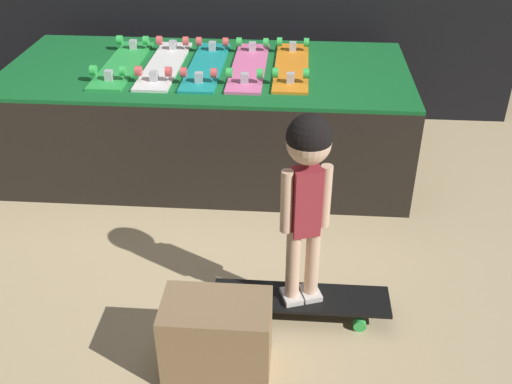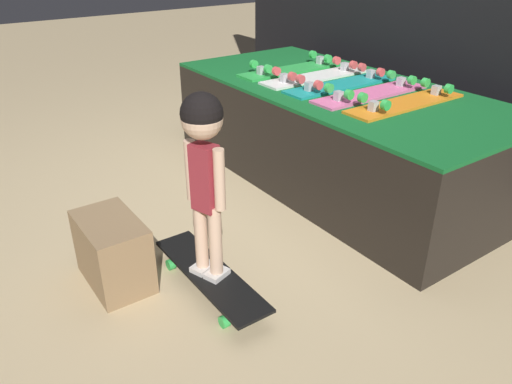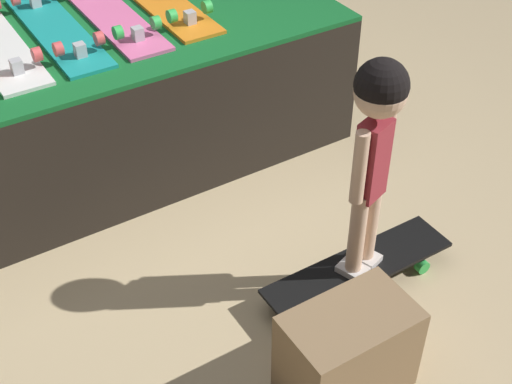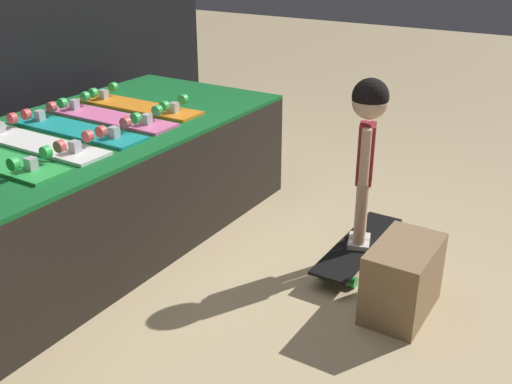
{
  "view_description": "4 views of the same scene",
  "coord_description": "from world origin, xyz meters",
  "px_view_note": "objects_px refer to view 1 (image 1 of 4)",
  "views": [
    {
      "loc": [
        0.51,
        -2.5,
        1.76
      ],
      "look_at": [
        0.34,
        -0.21,
        0.34
      ],
      "focal_mm": 42.0,
      "sensor_mm": 36.0,
      "label": 1
    },
    {
      "loc": [
        2.15,
        -1.49,
        1.43
      ],
      "look_at": [
        0.34,
        -0.21,
        0.28
      ],
      "focal_mm": 35.0,
      "sensor_mm": 36.0,
      "label": 2
    },
    {
      "loc": [
        -0.7,
        -1.95,
        1.89
      ],
      "look_at": [
        0.34,
        -0.28,
        0.29
      ],
      "focal_mm": 50.0,
      "sensor_mm": 36.0,
      "label": 3
    },
    {
      "loc": [
        -1.9,
        -1.55,
        1.51
      ],
      "look_at": [
        0.31,
        -0.18,
        0.36
      ],
      "focal_mm": 42.0,
      "sensor_mm": 36.0,
      "label": 4
    }
  ],
  "objects_px": {
    "child": "(307,177)",
    "skateboard_white_on_rack": "(164,63)",
    "skateboard_orange_on_rack": "(292,65)",
    "skateboard_green_on_rack": "(122,63)",
    "storage_box": "(217,337)",
    "skateboard_teal_on_rack": "(206,65)",
    "skateboard_pink_on_rack": "(249,65)",
    "skateboard_on_floor": "(301,300)"
  },
  "relations": [
    {
      "from": "skateboard_orange_on_rack",
      "to": "storage_box",
      "type": "height_order",
      "value": "skateboard_orange_on_rack"
    },
    {
      "from": "skateboard_green_on_rack",
      "to": "skateboard_white_on_rack",
      "type": "bearing_deg",
      "value": 1.6
    },
    {
      "from": "skateboard_on_floor",
      "to": "child",
      "type": "height_order",
      "value": "child"
    },
    {
      "from": "skateboard_white_on_rack",
      "to": "child",
      "type": "distance_m",
      "value": 1.51
    },
    {
      "from": "skateboard_orange_on_rack",
      "to": "child",
      "type": "relative_size",
      "value": 0.95
    },
    {
      "from": "skateboard_teal_on_rack",
      "to": "skateboard_pink_on_rack",
      "type": "height_order",
      "value": "same"
    },
    {
      "from": "skateboard_white_on_rack",
      "to": "child",
      "type": "xyz_separation_m",
      "value": [
        0.8,
        -1.28,
        0.04
      ]
    },
    {
      "from": "skateboard_white_on_rack",
      "to": "skateboard_teal_on_rack",
      "type": "height_order",
      "value": "same"
    },
    {
      "from": "skateboard_green_on_rack",
      "to": "skateboard_on_floor",
      "type": "relative_size",
      "value": 1.06
    },
    {
      "from": "skateboard_green_on_rack",
      "to": "storage_box",
      "type": "relative_size",
      "value": 1.97
    },
    {
      "from": "skateboard_teal_on_rack",
      "to": "skateboard_on_floor",
      "type": "xyz_separation_m",
      "value": [
        0.56,
        -1.28,
        -0.55
      ]
    },
    {
      "from": "skateboard_white_on_rack",
      "to": "skateboard_pink_on_rack",
      "type": "distance_m",
      "value": 0.47
    },
    {
      "from": "skateboard_on_floor",
      "to": "storage_box",
      "type": "bearing_deg",
      "value": -133.55
    },
    {
      "from": "skateboard_teal_on_rack",
      "to": "skateboard_pink_on_rack",
      "type": "bearing_deg",
      "value": 1.99
    },
    {
      "from": "skateboard_green_on_rack",
      "to": "skateboard_on_floor",
      "type": "xyz_separation_m",
      "value": [
        1.03,
        -1.27,
        -0.55
      ]
    },
    {
      "from": "skateboard_green_on_rack",
      "to": "skateboard_pink_on_rack",
      "type": "bearing_deg",
      "value": 1.04
    },
    {
      "from": "skateboard_white_on_rack",
      "to": "child",
      "type": "height_order",
      "value": "child"
    },
    {
      "from": "skateboard_white_on_rack",
      "to": "storage_box",
      "type": "height_order",
      "value": "skateboard_white_on_rack"
    },
    {
      "from": "skateboard_green_on_rack",
      "to": "skateboard_teal_on_rack",
      "type": "distance_m",
      "value": 0.47
    },
    {
      "from": "skateboard_orange_on_rack",
      "to": "skateboard_on_floor",
      "type": "height_order",
      "value": "skateboard_orange_on_rack"
    },
    {
      "from": "skateboard_white_on_rack",
      "to": "skateboard_pink_on_rack",
      "type": "xyz_separation_m",
      "value": [
        0.47,
        0.01,
        0.0
      ]
    },
    {
      "from": "skateboard_white_on_rack",
      "to": "skateboard_pink_on_rack",
      "type": "height_order",
      "value": "same"
    },
    {
      "from": "child",
      "to": "skateboard_white_on_rack",
      "type": "bearing_deg",
      "value": 103.11
    },
    {
      "from": "skateboard_pink_on_rack",
      "to": "storage_box",
      "type": "xyz_separation_m",
      "value": [
        0.02,
        -1.61,
        -0.46
      ]
    },
    {
      "from": "skateboard_green_on_rack",
      "to": "skateboard_orange_on_rack",
      "type": "height_order",
      "value": "same"
    },
    {
      "from": "child",
      "to": "storage_box",
      "type": "height_order",
      "value": "child"
    },
    {
      "from": "skateboard_pink_on_rack",
      "to": "storage_box",
      "type": "relative_size",
      "value": 1.97
    },
    {
      "from": "skateboard_pink_on_rack",
      "to": "skateboard_on_floor",
      "type": "distance_m",
      "value": 1.43
    },
    {
      "from": "skateboard_white_on_rack",
      "to": "skateboard_on_floor",
      "type": "distance_m",
      "value": 1.6
    },
    {
      "from": "skateboard_teal_on_rack",
      "to": "child",
      "type": "bearing_deg",
      "value": -66.33
    },
    {
      "from": "child",
      "to": "skateboard_orange_on_rack",
      "type": "bearing_deg",
      "value": 74.99
    },
    {
      "from": "skateboard_green_on_rack",
      "to": "child",
      "type": "bearing_deg",
      "value": -50.92
    },
    {
      "from": "skateboard_white_on_rack",
      "to": "skateboard_orange_on_rack",
      "type": "distance_m",
      "value": 0.71
    },
    {
      "from": "skateboard_on_floor",
      "to": "skateboard_green_on_rack",
      "type": "bearing_deg",
      "value": 129.08
    },
    {
      "from": "skateboard_teal_on_rack",
      "to": "child",
      "type": "distance_m",
      "value": 1.39
    },
    {
      "from": "skateboard_teal_on_rack",
      "to": "skateboard_on_floor",
      "type": "height_order",
      "value": "skateboard_teal_on_rack"
    },
    {
      "from": "skateboard_orange_on_rack",
      "to": "skateboard_white_on_rack",
      "type": "bearing_deg",
      "value": -177.88
    },
    {
      "from": "skateboard_white_on_rack",
      "to": "skateboard_orange_on_rack",
      "type": "relative_size",
      "value": 1.0
    },
    {
      "from": "child",
      "to": "storage_box",
      "type": "xyz_separation_m",
      "value": [
        -0.31,
        -0.32,
        -0.51
      ]
    },
    {
      "from": "skateboard_teal_on_rack",
      "to": "skateboard_orange_on_rack",
      "type": "relative_size",
      "value": 1.0
    },
    {
      "from": "skateboard_orange_on_rack",
      "to": "skateboard_green_on_rack",
      "type": "bearing_deg",
      "value": -178.01
    },
    {
      "from": "skateboard_green_on_rack",
      "to": "child",
      "type": "xyz_separation_m",
      "value": [
        1.03,
        -1.27,
        0.04
      ]
    }
  ]
}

